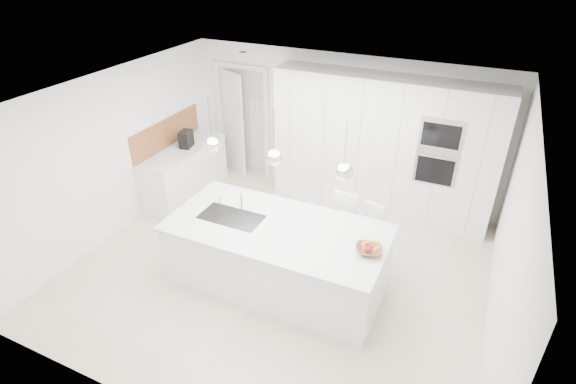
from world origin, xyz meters
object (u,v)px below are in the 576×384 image
at_px(island_base, 276,258).
at_px(bar_stool_right, 369,240).
at_px(espresso_machine, 186,139).
at_px(bar_stool_left, 340,232).
at_px(fruit_bowl, 369,250).

height_order(island_base, bar_stool_right, bar_stool_right).
xyz_separation_m(espresso_machine, bar_stool_left, (3.15, -0.83, -0.51)).
bearing_deg(island_base, bar_stool_right, 38.31).
relative_size(espresso_machine, bar_stool_left, 0.27).
relative_size(island_base, bar_stool_left, 2.60).
height_order(island_base, fruit_bowl, fruit_bowl).
height_order(fruit_bowl, espresso_machine, espresso_machine).
distance_m(island_base, espresso_machine, 3.07).
bearing_deg(bar_stool_left, fruit_bowl, -49.35).
distance_m(fruit_bowl, bar_stool_right, 0.92).
bearing_deg(bar_stool_left, espresso_machine, 168.21).
bearing_deg(bar_stool_left, island_base, -125.25).
bearing_deg(bar_stool_right, fruit_bowl, -57.40).
height_order(bar_stool_left, bar_stool_right, bar_stool_left).
bearing_deg(espresso_machine, bar_stool_left, -26.50).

